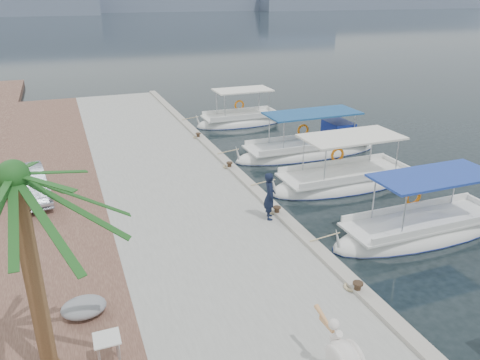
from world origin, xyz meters
The scene contains 15 objects.
ground centered at (0.00, 0.00, 0.00)m, with size 400.00×400.00×0.00m, color black.
concrete_quay centered at (-3.00, 5.00, 0.25)m, with size 6.00×40.00×0.50m, color gray.
quay_curb centered at (-0.22, 5.00, 0.56)m, with size 0.44×40.00×0.12m, color #A29C90.
cobblestone_strip centered at (-8.00, 5.00, 0.25)m, with size 4.00×40.00×0.50m, color brown.
fishing_caique_b centered at (4.18, -0.83, 0.12)m, with size 7.19×2.12×2.83m.
fishing_caique_c centered at (4.15, 4.08, 0.12)m, with size 7.12×2.46×2.83m.
fishing_caique_d centered at (4.73, 8.34, 0.18)m, with size 8.08×2.31×2.83m.
fishing_caique_e centered at (3.55, 15.23, 0.13)m, with size 5.92×2.17×2.83m.
mooring_bollards centered at (-0.35, 1.50, 0.69)m, with size 0.28×20.28×0.33m.
pelican centered at (-2.41, -5.96, 1.15)m, with size 0.57×1.61×1.26m.
fisherman centered at (-0.70, 1.38, 1.35)m, with size 0.62×0.41×1.71m, color black.
date_palm centered at (-7.95, -3.65, 4.94)m, with size 4.60×4.60×5.39m.
parked_car centered at (-8.65, 6.22, 1.11)m, with size 1.30×3.72×1.23m, color #A7AEBF.
tarp_bundle centered at (-7.17, -1.81, 0.70)m, with size 1.10×0.90×0.40m, color gray.
folding_table centered at (-6.78, -3.80, 1.02)m, with size 0.55×0.55×0.73m.
Camera 1 is at (-6.98, -12.08, 7.94)m, focal length 35.00 mm.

